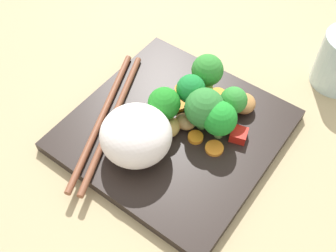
{
  "coord_description": "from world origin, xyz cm",
  "views": [
    {
      "loc": [
        27.17,
        18.34,
        44.59
      ],
      "look_at": [
        1.64,
        0.1,
        3.54
      ],
      "focal_mm": 43.08,
      "sensor_mm": 36.0,
      "label": 1
    }
  ],
  "objects_px": {
    "square_plate": "(174,130)",
    "chopstick_pair": "(107,118)",
    "broccoli_floret_0": "(193,91)",
    "carrot_slice_1": "(183,90)",
    "rice_mound": "(136,135)"
  },
  "relations": [
    {
      "from": "square_plate",
      "to": "carrot_slice_1",
      "type": "relative_size",
      "value": 11.07
    },
    {
      "from": "square_plate",
      "to": "chopstick_pair",
      "type": "height_order",
      "value": "chopstick_pair"
    },
    {
      "from": "square_plate",
      "to": "rice_mound",
      "type": "bearing_deg",
      "value": -15.97
    },
    {
      "from": "square_plate",
      "to": "carrot_slice_1",
      "type": "distance_m",
      "value": 0.07
    },
    {
      "from": "rice_mound",
      "to": "chopstick_pair",
      "type": "relative_size",
      "value": 0.39
    },
    {
      "from": "square_plate",
      "to": "rice_mound",
      "type": "xyz_separation_m",
      "value": [
        0.06,
        -0.02,
        0.04
      ]
    },
    {
      "from": "carrot_slice_1",
      "to": "chopstick_pair",
      "type": "relative_size",
      "value": 0.1
    },
    {
      "from": "carrot_slice_1",
      "to": "chopstick_pair",
      "type": "distance_m",
      "value": 0.12
    },
    {
      "from": "carrot_slice_1",
      "to": "chopstick_pair",
      "type": "xyz_separation_m",
      "value": [
        0.1,
        -0.05,
        0.0
      ]
    },
    {
      "from": "square_plate",
      "to": "chopstick_pair",
      "type": "xyz_separation_m",
      "value": [
        0.04,
        -0.08,
        0.01
      ]
    },
    {
      "from": "square_plate",
      "to": "carrot_slice_1",
      "type": "bearing_deg",
      "value": -155.53
    },
    {
      "from": "square_plate",
      "to": "rice_mound",
      "type": "relative_size",
      "value": 2.91
    },
    {
      "from": "rice_mound",
      "to": "carrot_slice_1",
      "type": "relative_size",
      "value": 3.8
    },
    {
      "from": "broccoli_floret_0",
      "to": "carrot_slice_1",
      "type": "distance_m",
      "value": 0.05
    },
    {
      "from": "broccoli_floret_0",
      "to": "chopstick_pair",
      "type": "bearing_deg",
      "value": -46.8
    }
  ]
}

